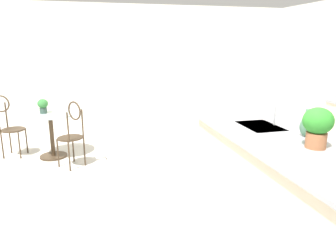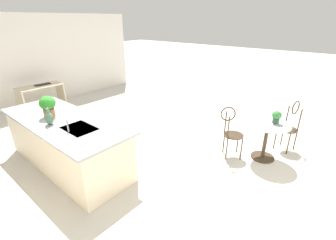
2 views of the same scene
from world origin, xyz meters
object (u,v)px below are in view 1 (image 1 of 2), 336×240
Objects in this scene: potted_plant_counter_near at (318,125)px; vase_on_counter at (306,126)px; bistro_table at (51,131)px; chair_near_window at (72,131)px; chair_by_island at (9,123)px; potted_plant_on_table at (43,105)px.

vase_on_counter is (-0.35, 0.16, -0.11)m from potted_plant_counter_near.
chair_near_window is at bearing 32.80° from bistro_table.
chair_near_window is 1.30m from chair_by_island.
potted_plant_counter_near is (2.44, 2.28, 0.56)m from chair_near_window.
vase_on_counter is at bearing 46.64° from potted_plant_on_table.
chair_near_window reaches higher than potted_plant_on_table.
chair_by_island is 2.74× the size of potted_plant_counter_near.
chair_near_window is 1.00× the size of chair_by_island.
bistro_table is 2.11× the size of potted_plant_counter_near.
chair_by_island is at bearing -108.59° from bistro_table.
chair_by_island is (-0.78, -1.04, 0.00)m from chair_near_window.
potted_plant_on_table is 0.63× the size of potted_plant_counter_near.
bistro_table is 2.78× the size of vase_on_counter.
bistro_table is 0.67m from chair_near_window.
potted_plant_on_table is (-0.09, -0.11, 0.43)m from bistro_table.
chair_near_window is 3.62× the size of vase_on_counter.
vase_on_counter is (2.65, 2.79, 0.58)m from bistro_table.
vase_on_counter is at bearing 46.52° from bistro_table.
chair_near_window is at bearing 52.97° from chair_by_island.
vase_on_counter is (2.74, 2.90, 0.15)m from potted_plant_on_table.
vase_on_counter is at bearing 49.32° from chair_near_window.
potted_plant_on_table is 0.82× the size of vase_on_counter.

